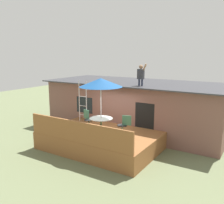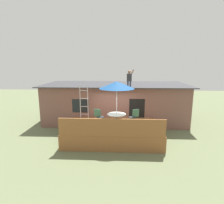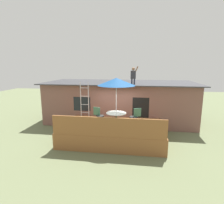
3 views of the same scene
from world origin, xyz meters
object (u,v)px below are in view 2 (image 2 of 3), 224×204
patio_chair_left (99,117)px  patio_umbrella (117,85)px  person_figure (129,77)px  patio_table (117,117)px  patio_chair_right (134,117)px  step_ladder (84,103)px

patio_chair_left → patio_umbrella: bearing=-0.0°
person_figure → patio_umbrella: bearing=-107.7°
person_figure → patio_table: bearing=-107.7°
patio_table → patio_chair_left: size_ratio=1.13×
patio_chair_right → patio_table: bearing=0.0°
patio_umbrella → patio_chair_right: 2.15m
patio_chair_left → patio_chair_right: same height
patio_table → person_figure: person_figure is taller
step_ladder → person_figure: bearing=22.0°
patio_umbrella → step_ladder: bearing=148.2°
step_ladder → patio_chair_left: bearing=-41.9°
person_figure → patio_chair_left: size_ratio=1.21×
patio_table → patio_umbrella: bearing=180.0°
step_ladder → patio_chair_right: bearing=-16.7°
patio_umbrella → patio_chair_left: patio_umbrella is taller
patio_table → patio_chair_right: 1.04m
person_figure → patio_chair_left: bearing=-130.1°
step_ladder → patio_chair_right: step_ladder is taller
step_ladder → patio_chair_right: 3.22m
person_figure → patio_chair_left: (-1.77, -2.10, -2.14)m
person_figure → patio_chair_right: bearing=-84.6°
patio_umbrella → patio_chair_right: (0.97, 0.37, -1.89)m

